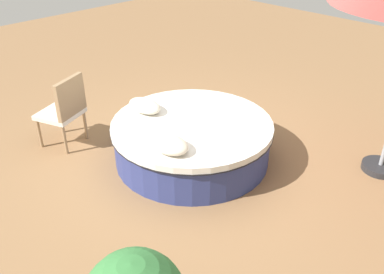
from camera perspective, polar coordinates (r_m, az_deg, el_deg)
ground_plane at (r=5.39m, az=0.00°, el=-2.92°), size 16.00×16.00×0.00m
round_bed at (r=5.24m, az=0.00°, el=-0.43°), size 2.03×2.03×0.53m
throw_pillow_0 at (r=5.40m, az=-6.58°, el=4.33°), size 0.51×0.31×0.15m
throw_pillow_1 at (r=4.53m, az=-3.20°, el=-0.99°), size 0.50×0.35×0.15m
patio_chair at (r=5.67m, az=-17.18°, el=3.94°), size 0.66×0.67×0.98m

